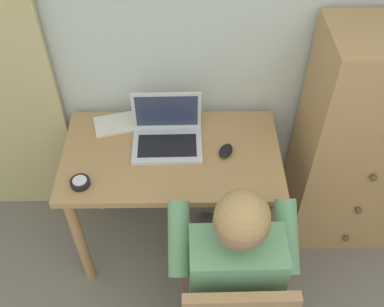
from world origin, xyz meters
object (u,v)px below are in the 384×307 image
(desk, at_px, (172,170))
(desk_clock, at_px, (80,183))
(computer_mouse, at_px, (226,151))
(dresser, at_px, (361,146))
(notebook_pad, at_px, (115,124))
(laptop, at_px, (167,133))
(person_seated, at_px, (231,254))

(desk, relative_size, desk_clock, 11.84)
(computer_mouse, bearing_deg, dresser, 33.09)
(desk, height_order, dresser, dresser)
(desk, bearing_deg, notebook_pad, 145.29)
(laptop, bearing_deg, person_seated, -64.63)
(desk_clock, bearing_deg, notebook_pad, 73.75)
(dresser, distance_m, computer_mouse, 0.73)
(desk_clock, relative_size, notebook_pad, 0.43)
(laptop, distance_m, notebook_pad, 0.30)
(desk_clock, bearing_deg, desk, 25.44)
(laptop, relative_size, desk_clock, 3.82)
(laptop, height_order, notebook_pad, laptop)
(person_seated, xyz_separation_m, notebook_pad, (-0.56, 0.72, 0.09))
(person_seated, distance_m, notebook_pad, 0.91)
(desk_clock, bearing_deg, computer_mouse, 15.75)
(dresser, bearing_deg, desk_clock, -167.54)
(person_seated, relative_size, laptop, 3.45)
(desk, bearing_deg, dresser, 6.54)
(desk, xyz_separation_m, desk_clock, (-0.41, -0.20, 0.14))
(dresser, relative_size, computer_mouse, 13.42)
(person_seated, xyz_separation_m, desk_clock, (-0.67, 0.32, 0.10))
(desk, relative_size, dresser, 0.79)
(laptop, distance_m, desk_clock, 0.48)
(laptop, relative_size, notebook_pad, 1.64)
(laptop, bearing_deg, computer_mouse, -17.35)
(desk, xyz_separation_m, computer_mouse, (0.27, -0.00, 0.14))
(person_seated, bearing_deg, desk_clock, 154.74)
(dresser, relative_size, person_seated, 1.13)
(desk_clock, bearing_deg, dresser, 12.46)
(dresser, bearing_deg, computer_mouse, -170.70)
(dresser, distance_m, person_seated, 0.95)
(laptop, xyz_separation_m, notebook_pad, (-0.27, 0.12, -0.05))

